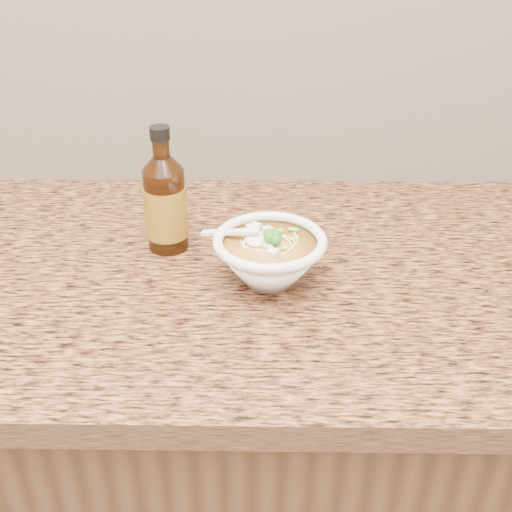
{
  "coord_description": "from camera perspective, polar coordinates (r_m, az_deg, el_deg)",
  "views": [
    {
      "loc": [
        0.15,
        0.83,
        1.43
      ],
      "look_at": [
        0.14,
        1.63,
        0.94
      ],
      "focal_mm": 45.0,
      "sensor_mm": 36.0,
      "label": 1
    }
  ],
  "objects": [
    {
      "name": "cabinet",
      "position": [
        1.32,
        -6.38,
        -18.16
      ],
      "size": [
        4.0,
        0.65,
        0.86
      ],
      "primitive_type": "cube",
      "color": "#331C0F",
      "rests_on": "ground"
    },
    {
      "name": "counter_slab",
      "position": [
        1.02,
        -7.85,
        -1.51
      ],
      "size": [
        4.0,
        0.68,
        0.04
      ],
      "primitive_type": "cube",
      "color": "olive",
      "rests_on": "cabinet"
    },
    {
      "name": "hot_sauce_bottle",
      "position": [
        1.01,
        -8.05,
        4.59
      ],
      "size": [
        0.08,
        0.08,
        0.2
      ],
      "rotation": [
        0.0,
        0.0,
        -0.21
      ],
      "color": "#3F1E08",
      "rests_on": "counter_slab"
    },
    {
      "name": "soup_bowl",
      "position": [
        0.94,
        1.22,
        -0.2
      ],
      "size": [
        0.19,
        0.17,
        0.09
      ],
      "rotation": [
        0.0,
        0.0,
        0.32
      ],
      "color": "white",
      "rests_on": "counter_slab"
    }
  ]
}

